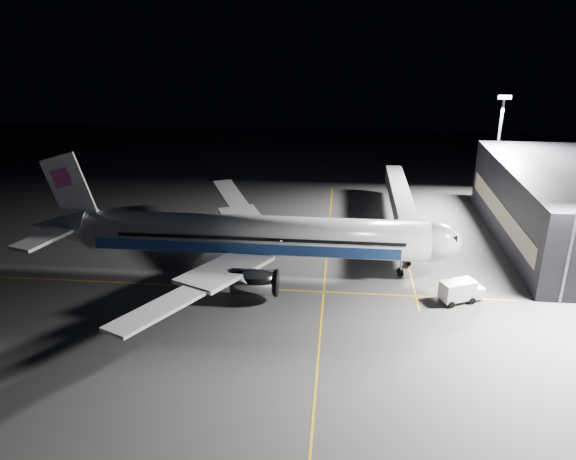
# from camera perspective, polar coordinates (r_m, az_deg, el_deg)

# --- Properties ---
(ground) EXTENTS (200.00, 200.00, 0.00)m
(ground) POSITION_cam_1_polar(r_m,az_deg,el_deg) (80.87, -3.31, -4.00)
(ground) COLOR #4C4C4F
(ground) RESTS_ON ground
(guide_line_main) EXTENTS (0.25, 80.00, 0.01)m
(guide_line_main) POSITION_cam_1_polar(r_m,az_deg,el_deg) (80.02, 3.80, -4.29)
(guide_line_main) COLOR gold
(guide_line_main) RESTS_ON ground
(guide_line_cross) EXTENTS (70.00, 0.25, 0.01)m
(guide_line_cross) POSITION_cam_1_polar(r_m,az_deg,el_deg) (75.57, -4.00, -5.95)
(guide_line_cross) COLOR gold
(guide_line_cross) RESTS_ON ground
(guide_line_side) EXTENTS (0.25, 40.00, 0.01)m
(guide_line_side) POSITION_cam_1_polar(r_m,az_deg,el_deg) (89.70, 11.72, -1.76)
(guide_line_side) COLOR gold
(guide_line_side) RESTS_ON ground
(airliner) EXTENTS (61.48, 54.22, 16.64)m
(airliner) POSITION_cam_1_polar(r_m,az_deg,el_deg) (78.94, -4.16, -0.58)
(airliner) COLOR silver
(airliner) RESTS_ON ground
(terminal) EXTENTS (18.12, 40.00, 12.00)m
(terminal) POSITION_cam_1_polar(r_m,az_deg,el_deg) (96.96, 26.00, 2.02)
(terminal) COLOR black
(terminal) RESTS_ON ground
(jet_bridge) EXTENTS (3.60, 34.40, 6.30)m
(jet_bridge) POSITION_cam_1_polar(r_m,az_deg,el_deg) (95.57, 11.48, 2.67)
(jet_bridge) COLOR #B2B2B7
(jet_bridge) RESTS_ON ground
(floodlight_mast_north) EXTENTS (2.40, 0.68, 20.70)m
(floodlight_mast_north) POSITION_cam_1_polar(r_m,az_deg,el_deg) (110.08, 20.58, 8.43)
(floodlight_mast_north) COLOR #59595E
(floodlight_mast_north) RESTS_ON ground
(service_truck) EXTENTS (6.06, 4.39, 2.90)m
(service_truck) POSITION_cam_1_polar(r_m,az_deg,el_deg) (74.90, 17.19, -5.88)
(service_truck) COLOR white
(service_truck) RESTS_ON ground
(baggage_tug) EXTENTS (2.90, 2.59, 1.76)m
(baggage_tug) POSITION_cam_1_polar(r_m,az_deg,el_deg) (92.35, -7.38, -0.24)
(baggage_tug) COLOR black
(baggage_tug) RESTS_ON ground
(safety_cone_a) EXTENTS (0.37, 0.37, 0.55)m
(safety_cone_a) POSITION_cam_1_polar(r_m,az_deg,el_deg) (85.04, -5.78, -2.53)
(safety_cone_a) COLOR #F0510A
(safety_cone_a) RESTS_ON ground
(safety_cone_b) EXTENTS (0.40, 0.40, 0.59)m
(safety_cone_b) POSITION_cam_1_polar(r_m,az_deg,el_deg) (88.30, -0.53, -1.46)
(safety_cone_b) COLOR #F0510A
(safety_cone_b) RESTS_ON ground
(safety_cone_c) EXTENTS (0.35, 0.35, 0.52)m
(safety_cone_c) POSITION_cam_1_polar(r_m,az_deg,el_deg) (89.65, -5.17, -1.21)
(safety_cone_c) COLOR #F0510A
(safety_cone_c) RESTS_ON ground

